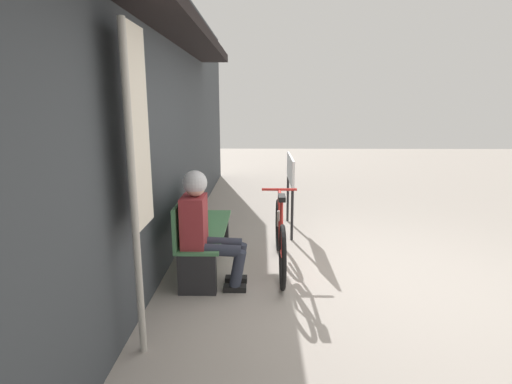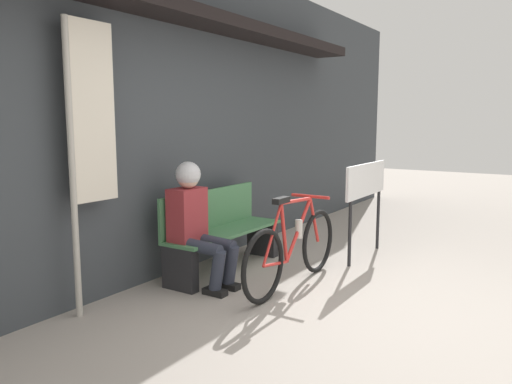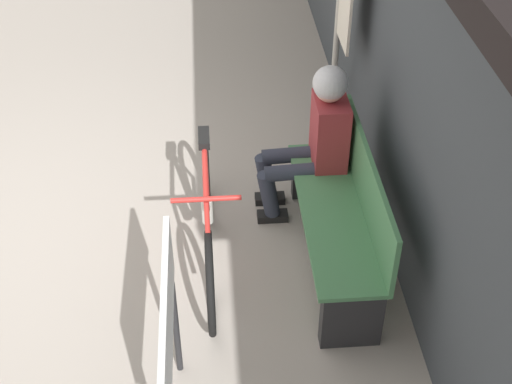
{
  "view_description": "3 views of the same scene",
  "coord_description": "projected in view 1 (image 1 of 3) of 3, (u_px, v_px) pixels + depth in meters",
  "views": [
    {
      "loc": [
        -3.76,
        1.27,
        1.76
      ],
      "look_at": [
        0.44,
        1.33,
        0.82
      ],
      "focal_mm": 28.0,
      "sensor_mm": 36.0,
      "label": 1
    },
    {
      "loc": [
        -3.58,
        -1.06,
        1.52
      ],
      "look_at": [
        0.45,
        1.53,
        0.83
      ],
      "focal_mm": 35.0,
      "sensor_mm": 36.0,
      "label": 2
    },
    {
      "loc": [
        3.83,
        1.11,
        3.33
      ],
      "look_at": [
        0.42,
        1.37,
        0.61
      ],
      "focal_mm": 50.0,
      "sensor_mm": 36.0,
      "label": 3
    }
  ],
  "objects": [
    {
      "name": "ground_plane",
      "position": [
        387.0,
        281.0,
        4.04
      ],
      "size": [
        24.0,
        24.0,
        0.0
      ],
      "primitive_type": "plane",
      "color": "#ADA399"
    },
    {
      "name": "storefront_wall",
      "position": [
        148.0,
        114.0,
        3.71
      ],
      "size": [
        12.0,
        0.56,
        3.2
      ],
      "color": "#3D4247",
      "rests_on": "ground_plane"
    },
    {
      "name": "park_bench_near",
      "position": [
        202.0,
        232.0,
        4.38
      ],
      "size": [
        1.5,
        0.42,
        0.82
      ],
      "color": "#477F51",
      "rests_on": "ground_plane"
    },
    {
      "name": "bicycle",
      "position": [
        280.0,
        236.0,
        4.33
      ],
      "size": [
        1.68,
        0.4,
        0.86
      ],
      "color": "black",
      "rests_on": "ground_plane"
    },
    {
      "name": "person_seated",
      "position": [
        204.0,
        222.0,
        3.79
      ],
      "size": [
        0.34,
        0.61,
        1.15
      ],
      "color": "#2D3342",
      "rests_on": "ground_plane"
    },
    {
      "name": "banner_pole",
      "position": [
        137.0,
        152.0,
        2.74
      ],
      "size": [
        0.45,
        0.05,
        2.28
      ],
      "color": "#B7B2A8",
      "rests_on": "ground_plane"
    },
    {
      "name": "signboard",
      "position": [
        290.0,
        174.0,
        5.51
      ],
      "size": [
        1.09,
        0.04,
        1.05
      ],
      "color": "#232326",
      "rests_on": "ground_plane"
    }
  ]
}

